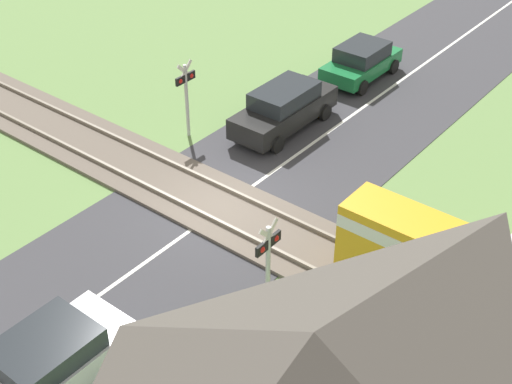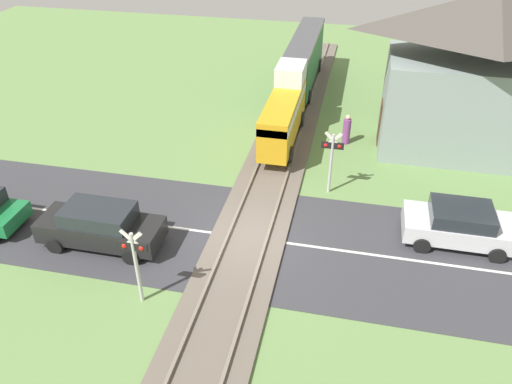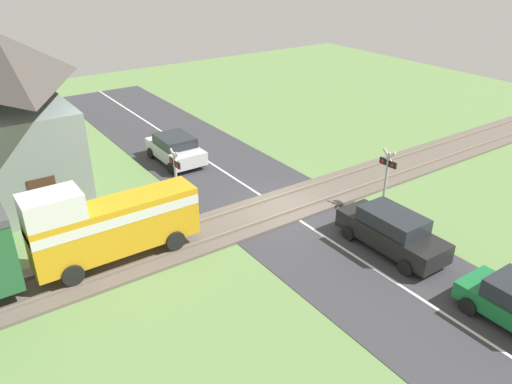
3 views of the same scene
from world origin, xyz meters
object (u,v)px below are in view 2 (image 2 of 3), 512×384
(train, at_px, (297,77))
(crossing_signal_west_approach, at_px, (135,257))
(car_near_crossing, at_px, (100,226))
(station_building, at_px, (479,77))
(pedestrian_by_station, at_px, (347,130))
(crossing_signal_east_approach, at_px, (332,154))
(car_far_side, at_px, (459,224))

(train, bearing_deg, crossing_signal_west_approach, -99.43)
(car_near_crossing, relative_size, station_building, 0.52)
(car_near_crossing, bearing_deg, pedestrian_by_station, 50.30)
(crossing_signal_east_approach, bearing_deg, crossing_signal_west_approach, -124.69)
(car_far_side, height_order, pedestrian_by_station, pedestrian_by_station)
(train, relative_size, station_building, 1.71)
(train, relative_size, pedestrian_by_station, 9.64)
(station_building, height_order, pedestrian_by_station, station_building)
(car_near_crossing, height_order, pedestrian_by_station, car_near_crossing)
(train, xyz_separation_m, car_far_side, (7.48, -10.51, -1.08))
(car_far_side, bearing_deg, train, 125.43)
(train, relative_size, car_far_side, 3.76)
(car_near_crossing, bearing_deg, crossing_signal_east_approach, 34.08)
(train, distance_m, crossing_signal_east_approach, 8.58)
(crossing_signal_west_approach, xyz_separation_m, crossing_signal_east_approach, (5.22, 7.54, 0.00))
(car_near_crossing, xyz_separation_m, crossing_signal_west_approach, (2.48, -2.33, 0.98))
(car_far_side, relative_size, pedestrian_by_station, 2.56)
(train, bearing_deg, crossing_signal_east_approach, -72.29)
(car_near_crossing, relative_size, crossing_signal_east_approach, 1.58)
(car_near_crossing, height_order, crossing_signal_east_approach, crossing_signal_east_approach)
(train, bearing_deg, station_building, -19.78)
(station_building, bearing_deg, car_far_side, -98.17)
(car_near_crossing, distance_m, car_far_side, 12.89)
(car_far_side, bearing_deg, pedestrian_by_station, 122.78)
(pedestrian_by_station, bearing_deg, car_near_crossing, -129.70)
(car_near_crossing, bearing_deg, crossing_signal_west_approach, -43.21)
(car_near_crossing, distance_m, station_building, 17.33)
(crossing_signal_west_approach, distance_m, crossing_signal_east_approach, 9.18)
(pedestrian_by_station, bearing_deg, train, 130.06)
(train, xyz_separation_m, car_near_crossing, (-5.09, -13.39, -1.03))
(car_near_crossing, height_order, station_building, station_building)
(station_building, relative_size, pedestrian_by_station, 5.62)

